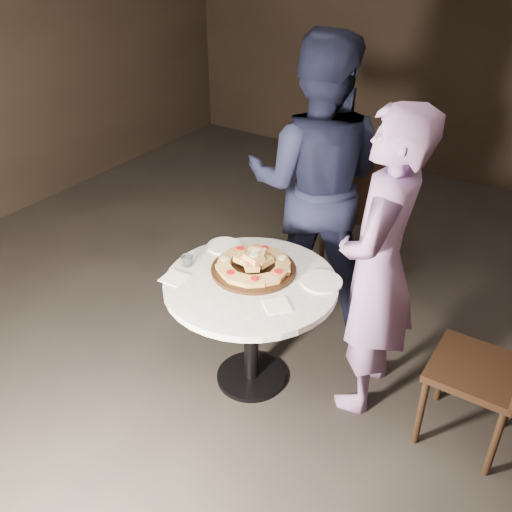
% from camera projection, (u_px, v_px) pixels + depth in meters
% --- Properties ---
extents(floor, '(7.00, 7.00, 0.00)m').
position_uv_depth(floor, '(255.00, 369.00, 3.48)').
color(floor, black).
rests_on(floor, ground).
extents(table, '(1.02, 1.02, 0.70)m').
position_uv_depth(table, '(251.00, 301.00, 3.11)').
color(table, black).
rests_on(table, ground).
extents(serving_board, '(0.56, 0.56, 0.02)m').
position_uv_depth(serving_board, '(254.00, 269.00, 3.12)').
color(serving_board, black).
rests_on(serving_board, table).
extents(focaccia_pile, '(0.41, 0.42, 0.11)m').
position_uv_depth(focaccia_pile, '(254.00, 263.00, 3.10)').
color(focaccia_pile, '#B88E47').
rests_on(focaccia_pile, serving_board).
extents(plate_left, '(0.20, 0.20, 0.01)m').
position_uv_depth(plate_left, '(224.00, 246.00, 3.34)').
color(plate_left, white).
rests_on(plate_left, table).
extents(plate_right, '(0.29, 0.29, 0.01)m').
position_uv_depth(plate_right, '(322.00, 282.00, 3.03)').
color(plate_right, white).
rests_on(plate_right, table).
extents(water_glass, '(0.07, 0.07, 0.06)m').
position_uv_depth(water_glass, '(187.00, 261.00, 3.15)').
color(water_glass, silver).
rests_on(water_glass, table).
extents(napkin_near, '(0.14, 0.14, 0.01)m').
position_uv_depth(napkin_near, '(174.00, 278.00, 3.06)').
color(napkin_near, white).
rests_on(napkin_near, table).
extents(napkin_far, '(0.18, 0.18, 0.01)m').
position_uv_depth(napkin_far, '(277.00, 306.00, 2.85)').
color(napkin_far, white).
rests_on(napkin_far, table).
extents(chair_far, '(0.63, 0.64, 1.00)m').
position_uv_depth(chair_far, '(353.00, 204.00, 4.11)').
color(chair_far, black).
rests_on(chair_far, ground).
extents(chair_right, '(0.45, 0.43, 0.91)m').
position_uv_depth(chair_right, '(499.00, 366.00, 2.74)').
color(chair_right, black).
rests_on(chair_right, ground).
extents(diner_navy, '(1.09, 0.98, 1.86)m').
position_uv_depth(diner_navy, '(316.00, 183.00, 3.57)').
color(diner_navy, black).
rests_on(diner_navy, ground).
extents(diner_teal, '(0.49, 0.67, 1.70)m').
position_uv_depth(diner_teal, '(378.00, 268.00, 2.88)').
color(diner_teal, '#8268A1').
rests_on(diner_teal, ground).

